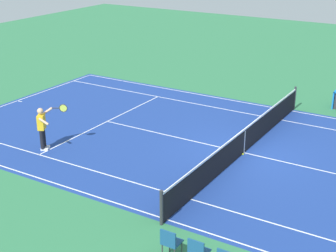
{
  "coord_description": "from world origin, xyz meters",
  "views": [
    {
      "loc": [
        -6.58,
        16.27,
        7.76
      ],
      "look_at": [
        2.65,
        1.09,
        0.9
      ],
      "focal_mm": 54.31,
      "sensor_mm": 36.0,
      "label": 1
    }
  ],
  "objects_px": {
    "tennis_ball": "(243,154)",
    "spectator_chair_5": "(170,242)",
    "tennis_net": "(244,141)",
    "spectator_chair_4": "(198,251)",
    "tennis_player_near": "(43,126)"
  },
  "relations": [
    {
      "from": "tennis_net",
      "to": "spectator_chair_4",
      "type": "xyz_separation_m",
      "value": [
        -1.83,
        7.05,
        0.03
      ]
    },
    {
      "from": "tennis_player_near",
      "to": "spectator_chair_5",
      "type": "xyz_separation_m",
      "value": [
        -7.64,
        3.44,
        -0.41
      ]
    },
    {
      "from": "tennis_net",
      "to": "spectator_chair_4",
      "type": "bearing_deg",
      "value": 104.52
    },
    {
      "from": "tennis_net",
      "to": "tennis_player_near",
      "type": "relative_size",
      "value": 6.89
    },
    {
      "from": "tennis_net",
      "to": "spectator_chair_5",
      "type": "xyz_separation_m",
      "value": [
        -1.05,
        7.05,
        0.03
      ]
    },
    {
      "from": "tennis_ball",
      "to": "spectator_chair_5",
      "type": "xyz_separation_m",
      "value": [
        -0.99,
        6.85,
        0.49
      ]
    },
    {
      "from": "tennis_net",
      "to": "tennis_player_near",
      "type": "bearing_deg",
      "value": 28.76
    },
    {
      "from": "tennis_net",
      "to": "tennis_ball",
      "type": "distance_m",
      "value": 0.5
    },
    {
      "from": "spectator_chair_5",
      "to": "tennis_ball",
      "type": "bearing_deg",
      "value": -81.78
    },
    {
      "from": "tennis_ball",
      "to": "spectator_chair_5",
      "type": "bearing_deg",
      "value": 98.22
    },
    {
      "from": "tennis_net",
      "to": "spectator_chair_4",
      "type": "distance_m",
      "value": 7.28
    },
    {
      "from": "tennis_net",
      "to": "tennis_ball",
      "type": "bearing_deg",
      "value": 106.01
    },
    {
      "from": "tennis_player_near",
      "to": "spectator_chair_4",
      "type": "bearing_deg",
      "value": 157.79
    },
    {
      "from": "spectator_chair_4",
      "to": "spectator_chair_5",
      "type": "relative_size",
      "value": 1.0
    },
    {
      "from": "tennis_player_near",
      "to": "spectator_chair_4",
      "type": "distance_m",
      "value": 9.1
    }
  ]
}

